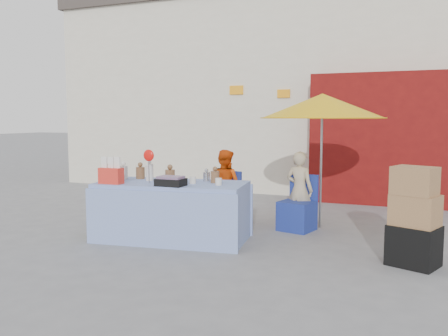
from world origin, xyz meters
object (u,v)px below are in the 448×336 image
at_px(market_table, 172,210).
at_px(vendor_orange, 225,186).
at_px(chair_right, 297,214).
at_px(vendor_beige, 299,190).
at_px(box_stack, 414,220).
at_px(umbrella, 322,107).
at_px(chair_left, 222,208).

relative_size(market_table, vendor_orange, 1.86).
distance_m(chair_right, vendor_orange, 1.31).
bearing_deg(market_table, chair_right, 31.22).
relative_size(vendor_beige, box_stack, 1.04).
distance_m(vendor_orange, vendor_beige, 1.25).
relative_size(vendor_orange, umbrella, 0.58).
xyz_separation_m(market_table, umbrella, (1.82, 1.50, 1.47)).
bearing_deg(umbrella, vendor_beige, -153.43).
xyz_separation_m(vendor_orange, umbrella, (1.55, 0.15, 1.29)).
xyz_separation_m(chair_right, vendor_beige, (-0.00, 0.13, 0.35)).
height_order(chair_right, umbrella, umbrella).
height_order(chair_right, vendor_orange, vendor_orange).
bearing_deg(vendor_orange, chair_left, 106.27).
height_order(market_table, vendor_orange, market_table).
relative_size(chair_right, vendor_orange, 0.71).
relative_size(umbrella, box_stack, 1.80).
distance_m(chair_left, chair_right, 1.25).
bearing_deg(market_table, umbrella, 32.14).
bearing_deg(market_table, box_stack, -7.96).
xyz_separation_m(chair_left, umbrella, (1.55, 0.28, 1.64)).
xyz_separation_m(market_table, chair_right, (1.53, 1.22, -0.16)).
xyz_separation_m(vendor_beige, umbrella, (0.30, 0.15, 1.29)).
xyz_separation_m(umbrella, box_stack, (1.36, -1.53, -1.35)).
bearing_deg(umbrella, vendor_orange, -174.47).
bearing_deg(vendor_beige, vendor_orange, 14.58).
xyz_separation_m(vendor_beige, box_stack, (1.66, -1.38, -0.07)).
relative_size(market_table, vendor_beige, 1.85).
xyz_separation_m(chair_right, vendor_orange, (-1.25, 0.13, 0.35)).
bearing_deg(umbrella, chair_right, -136.12).
bearing_deg(box_stack, chair_left, 156.73).
distance_m(vendor_orange, box_stack, 3.22).
distance_m(chair_left, vendor_beige, 1.30).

